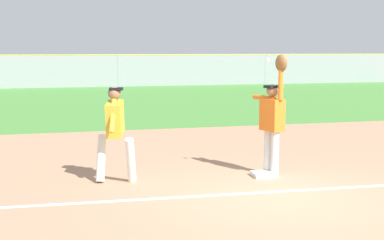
{
  "coord_description": "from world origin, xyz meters",
  "views": [
    {
      "loc": [
        -3.27,
        -7.45,
        2.37
      ],
      "look_at": [
        -0.98,
        1.88,
        1.05
      ],
      "focal_mm": 48.28,
      "sensor_mm": 36.0,
      "label": 1
    }
  ],
  "objects": [
    {
      "name": "outfield_fence",
      "position": [
        -0.0,
        25.7,
        1.02
      ],
      "size": [
        40.14,
        0.08,
        2.05
      ],
      "color": "#93999E",
      "rests_on": "ground_plane"
    },
    {
      "name": "baseball",
      "position": [
        0.34,
        1.43,
        2.17
      ],
      "size": [
        0.07,
        0.07,
        0.07
      ],
      "primitive_type": "sphere",
      "color": "white"
    },
    {
      "name": "parked_car_red",
      "position": [
        -4.1,
        30.07,
        0.67
      ],
      "size": [
        4.5,
        2.32,
        1.25
      ],
      "rotation": [
        0.0,
        0.0,
        -0.06
      ],
      "color": "#B21E1E",
      "rests_on": "ground_plane"
    },
    {
      "name": "runner",
      "position": [
        -2.44,
        1.64,
        1.0
      ],
      "size": [
        0.76,
        0.83,
        1.72
      ],
      "rotation": [
        0.0,
        0.0,
        -0.27
      ],
      "color": "white",
      "rests_on": "ground_plane"
    },
    {
      "name": "outfield_grass",
      "position": [
        0.0,
        16.65,
        0.01
      ],
      "size": [
        40.06,
        18.09,
        0.01
      ],
      "primitive_type": "cube",
      "color": "#478438",
      "rests_on": "ground_plane"
    },
    {
      "name": "first_base",
      "position": [
        0.27,
        1.42,
        0.04
      ],
      "size": [
        0.4,
        0.4,
        0.08
      ],
      "primitive_type": "cube",
      "rotation": [
        0.0,
        0.0,
        -0.04
      ],
      "color": "white",
      "rests_on": "ground_plane"
    },
    {
      "name": "ground_plane",
      "position": [
        0.0,
        0.0,
        0.0
      ],
      "size": [
        79.52,
        79.52,
        0.0
      ],
      "primitive_type": "plane",
      "color": "tan"
    },
    {
      "name": "parked_car_tan",
      "position": [
        5.31,
        29.99,
        0.67
      ],
      "size": [
        4.41,
        2.13,
        1.25
      ],
      "rotation": [
        0.0,
        0.0,
        -0.0
      ],
      "color": "tan",
      "rests_on": "ground_plane"
    },
    {
      "name": "parked_car_silver",
      "position": [
        0.69,
        29.27,
        0.67
      ],
      "size": [
        4.41,
        2.14,
        1.25
      ],
      "rotation": [
        0.0,
        0.0,
        0.01
      ],
      "color": "#B7B7BC",
      "rests_on": "ground_plane"
    },
    {
      "name": "fielder",
      "position": [
        0.49,
        1.5,
        1.12
      ],
      "size": [
        0.41,
        0.88,
        2.28
      ],
      "rotation": [
        0.0,
        0.0,
        3.47
      ],
      "color": "silver",
      "rests_on": "ground_plane"
    },
    {
      "name": "chalk_foul_line",
      "position": [
        -3.73,
        0.52,
        0.0
      ],
      "size": [
        12.0,
        0.55,
        0.01
      ],
      "primitive_type": "cube",
      "rotation": [
        0.0,
        0.0,
        -0.04
      ],
      "color": "white",
      "rests_on": "ground_plane"
    }
  ]
}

